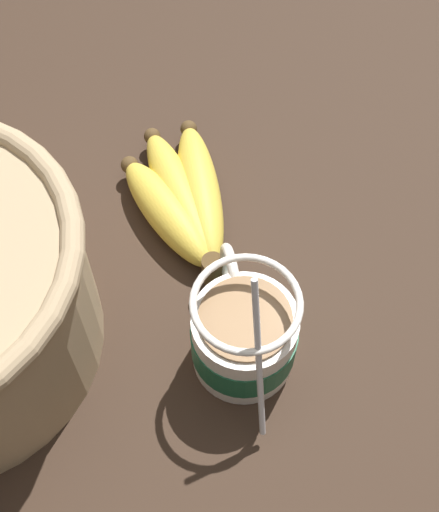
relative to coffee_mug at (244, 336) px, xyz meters
The scene contains 3 objects.
table 6.08cm from the coffee_mug, 25.67° to the left, with size 118.41×118.41×2.70cm.
coffee_mug is the anchor object (origin of this frame).
banana_bunch 16.52cm from the coffee_mug, ahead, with size 19.36×10.37×4.21cm.
Camera 1 is at (-26.50, 5.82, 60.55)cm, focal length 50.00 mm.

